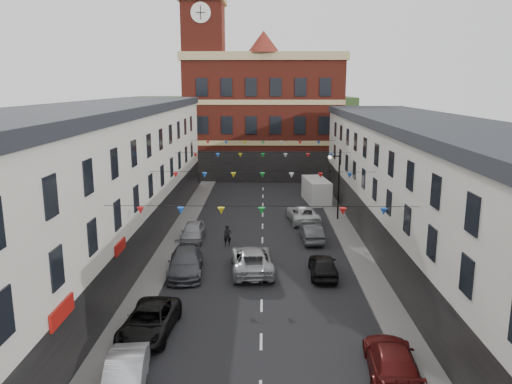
# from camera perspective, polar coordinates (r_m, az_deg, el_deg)

# --- Properties ---
(ground) EXTENTS (160.00, 160.00, 0.00)m
(ground) POSITION_cam_1_polar(r_m,az_deg,el_deg) (32.16, 0.68, -9.85)
(ground) COLOR black
(ground) RESTS_ON ground
(pavement_left) EXTENTS (1.80, 64.00, 0.15)m
(pavement_left) POSITION_cam_1_polar(r_m,az_deg,el_deg) (34.71, -10.89, -8.26)
(pavement_left) COLOR #605E5B
(pavement_left) RESTS_ON ground
(pavement_right) EXTENTS (1.80, 64.00, 0.15)m
(pavement_right) POSITION_cam_1_polar(r_m,az_deg,el_deg) (34.67, 12.30, -8.35)
(pavement_right) COLOR #605E5B
(pavement_right) RESTS_ON ground
(terrace_left) EXTENTS (8.40, 56.00, 10.70)m
(terrace_left) POSITION_cam_1_polar(r_m,az_deg,el_deg) (33.71, -19.75, -0.04)
(terrace_left) COLOR silver
(terrace_left) RESTS_ON ground
(terrace_right) EXTENTS (8.40, 56.00, 9.70)m
(terrace_right) POSITION_cam_1_polar(r_m,az_deg,el_deg) (33.73, 21.15, -1.01)
(terrace_right) COLOR silver
(terrace_right) RESTS_ON ground
(civic_building) EXTENTS (20.60, 13.30, 18.50)m
(civic_building) POSITION_cam_1_polar(r_m,az_deg,el_deg) (67.89, 0.85, 8.81)
(civic_building) COLOR maroon
(civic_building) RESTS_ON ground
(clock_tower) EXTENTS (5.60, 5.60, 30.00)m
(clock_tower) POSITION_cam_1_polar(r_m,az_deg,el_deg) (65.34, -5.95, 14.58)
(clock_tower) COLOR maroon
(clock_tower) RESTS_ON ground
(distant_hill) EXTENTS (40.00, 14.00, 10.00)m
(distant_hill) POSITION_cam_1_polar(r_m,az_deg,el_deg) (92.19, -1.64, 7.72)
(distant_hill) COLOR #284620
(distant_hill) RESTS_ON ground
(street_lamp) EXTENTS (1.10, 0.36, 6.00)m
(street_lamp) POSITION_cam_1_polar(r_m,az_deg,el_deg) (45.04, 9.14, 1.56)
(street_lamp) COLOR black
(street_lamp) RESTS_ON ground
(car_left_b) EXTENTS (2.03, 4.49, 1.43)m
(car_left_b) POSITION_cam_1_polar(r_m,az_deg,el_deg) (21.72, -14.74, -19.71)
(car_left_b) COLOR #B9BBC1
(car_left_b) RESTS_ON ground
(car_left_c) EXTENTS (2.62, 5.13, 1.39)m
(car_left_c) POSITION_cam_1_polar(r_m,az_deg,el_deg) (25.79, -12.11, -14.25)
(car_left_c) COLOR black
(car_left_c) RESTS_ON ground
(car_left_d) EXTENTS (2.61, 5.49, 1.55)m
(car_left_d) POSITION_cam_1_polar(r_m,az_deg,el_deg) (33.02, -8.04, -7.94)
(car_left_d) COLOR #47494F
(car_left_d) RESTS_ON ground
(car_left_e) EXTENTS (1.74, 4.24, 1.44)m
(car_left_e) POSITION_cam_1_polar(r_m,az_deg,el_deg) (39.85, -7.22, -4.48)
(car_left_e) COLOR #999BA2
(car_left_e) RESTS_ON ground
(car_right_c) EXTENTS (2.42, 5.11, 1.44)m
(car_right_c) POSITION_cam_1_polar(r_m,az_deg,el_deg) (22.78, 15.26, -18.11)
(car_right_c) COLOR #531110
(car_right_c) RESTS_ON ground
(car_right_d) EXTENTS (1.79, 4.26, 1.44)m
(car_right_d) POSITION_cam_1_polar(r_m,az_deg,el_deg) (32.57, 7.67, -8.32)
(car_right_d) COLOR black
(car_right_d) RESTS_ON ground
(car_right_e) EXTENTS (1.72, 4.31, 1.39)m
(car_right_e) POSITION_cam_1_polar(r_m,az_deg,el_deg) (39.51, 6.35, -4.63)
(car_right_e) COLOR #424548
(car_right_e) RESTS_ON ground
(car_right_f) EXTENTS (3.03, 5.53, 1.47)m
(car_right_f) POSITION_cam_1_polar(r_m,az_deg,el_deg) (44.95, 5.36, -2.50)
(car_right_f) COLOR silver
(car_right_f) RESTS_ON ground
(moving_car) EXTENTS (3.16, 5.97, 1.60)m
(moving_car) POSITION_cam_1_polar(r_m,az_deg,el_deg) (33.05, -0.48, -7.75)
(moving_car) COLOR #A3A6AA
(moving_car) RESTS_ON ground
(white_van) EXTENTS (2.73, 5.68, 2.42)m
(white_van) POSITION_cam_1_polar(r_m,az_deg,el_deg) (52.72, 6.89, 0.17)
(white_van) COLOR silver
(white_van) RESTS_ON ground
(pedestrian) EXTENTS (0.64, 0.46, 1.65)m
(pedestrian) POSITION_cam_1_polar(r_m,az_deg,el_deg) (38.10, -3.28, -5.02)
(pedestrian) COLOR black
(pedestrian) RESTS_ON ground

